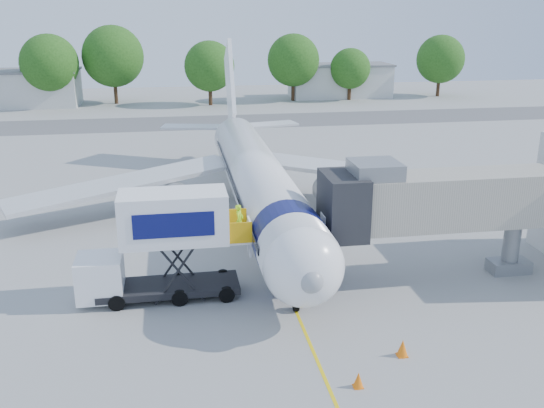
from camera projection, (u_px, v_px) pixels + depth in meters
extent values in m
plane|color=#9C9C99|center=(265.00, 240.00, 38.12)|extent=(160.00, 160.00, 0.00)
cube|color=yellow|center=(265.00, 240.00, 38.12)|extent=(0.15, 70.00, 0.01)
cube|color=#59595B|center=(215.00, 122.00, 77.53)|extent=(120.00, 10.00, 0.01)
cylinder|color=white|center=(258.00, 181.00, 40.01)|extent=(3.70, 28.00, 3.70)
sphere|color=white|center=(303.00, 266.00, 26.87)|extent=(3.70, 3.70, 3.70)
sphere|color=gray|center=(311.00, 281.00, 25.42)|extent=(1.10, 1.10, 1.10)
cone|color=white|center=(232.00, 132.00, 55.96)|extent=(3.70, 6.00, 3.70)
cube|color=white|center=(230.00, 85.00, 55.61)|extent=(0.35, 7.26, 8.29)
cube|color=silver|center=(372.00, 172.00, 44.92)|extent=(16.17, 9.32, 1.42)
cube|color=silver|center=(123.00, 183.00, 42.10)|extent=(16.17, 9.32, 1.42)
cylinder|color=#999BA0|center=(332.00, 195.00, 42.80)|extent=(2.10, 3.60, 2.10)
cylinder|color=#999BA0|center=(175.00, 203.00, 41.08)|extent=(2.10, 3.60, 2.10)
cube|color=black|center=(305.00, 259.00, 26.45)|extent=(2.60, 1.39, 0.81)
cylinder|color=#0B0F4D|center=(290.00, 241.00, 29.69)|extent=(3.73, 2.00, 3.73)
cylinder|color=silver|center=(296.00, 297.00, 28.97)|extent=(0.16, 0.16, 1.50)
cylinder|color=black|center=(296.00, 305.00, 29.11)|extent=(0.25, 0.64, 0.64)
cylinder|color=black|center=(288.00, 202.00, 44.02)|extent=(0.35, 0.90, 0.90)
cylinder|color=black|center=(217.00, 206.00, 43.21)|extent=(0.35, 0.90, 0.90)
cube|color=#ADA594|center=(456.00, 199.00, 31.60)|extent=(13.60, 2.60, 2.80)
cube|color=black|center=(343.00, 205.00, 30.65)|extent=(2.00, 3.20, 3.20)
cube|color=slate|center=(375.00, 169.00, 30.34)|extent=(2.40, 2.40, 0.80)
cylinder|color=slate|center=(511.00, 247.00, 33.04)|extent=(0.90, 0.90, 3.00)
cube|color=slate|center=(508.00, 266.00, 33.40)|extent=(2.20, 1.20, 0.70)
cylinder|color=black|center=(493.00, 267.00, 33.26)|extent=(0.30, 0.70, 0.70)
cylinder|color=black|center=(523.00, 265.00, 33.54)|extent=(0.30, 0.70, 0.70)
cube|color=black|center=(169.00, 287.00, 30.44)|extent=(7.00, 2.30, 0.35)
cube|color=white|center=(100.00, 277.00, 29.68)|extent=(2.20, 2.20, 2.10)
cube|color=black|center=(99.00, 268.00, 29.54)|extent=(1.90, 2.10, 0.70)
cube|color=white|center=(173.00, 217.00, 29.37)|extent=(5.20, 2.40, 2.50)
cube|color=#0B0F4D|center=(174.00, 225.00, 28.22)|extent=(3.80, 0.04, 1.20)
cube|color=silver|center=(238.00, 236.00, 30.23)|extent=(1.10, 2.20, 0.10)
cube|color=#E8A50C|center=(241.00, 233.00, 29.07)|extent=(1.10, 0.06, 1.10)
cube|color=#E8A50C|center=(236.00, 219.00, 31.04)|extent=(1.10, 0.06, 1.10)
cylinder|color=black|center=(227.00, 295.00, 29.94)|extent=(0.80, 0.25, 0.80)
cylinder|color=black|center=(223.00, 277.00, 31.91)|extent=(0.80, 0.25, 0.80)
cylinder|color=black|center=(117.00, 303.00, 29.12)|extent=(0.80, 0.25, 0.80)
cylinder|color=black|center=(120.00, 284.00, 31.09)|extent=(0.80, 0.25, 0.80)
imported|color=#A7EF19|center=(239.00, 220.00, 29.98)|extent=(0.59, 0.69, 1.60)
cube|color=white|center=(410.00, 355.00, 24.30)|extent=(3.33, 2.01, 1.26)
cube|color=#0B0F4D|center=(411.00, 346.00, 24.17)|extent=(1.98, 1.75, 0.31)
cylinder|color=black|center=(382.00, 372.00, 23.75)|extent=(0.65, 0.30, 0.63)
cylinder|color=black|center=(375.00, 354.00, 24.95)|extent=(0.65, 0.30, 0.63)
cylinder|color=black|center=(445.00, 370.00, 23.84)|extent=(0.65, 0.30, 0.63)
cylinder|color=black|center=(436.00, 353.00, 25.04)|extent=(0.65, 0.30, 0.63)
cone|color=orange|center=(403.00, 348.00, 25.30)|extent=(0.48, 0.48, 0.76)
cube|color=orange|center=(402.00, 355.00, 25.41)|extent=(0.43, 0.43, 0.04)
cone|color=orange|center=(358.00, 380.00, 23.22)|extent=(0.41, 0.41, 0.65)
cube|color=orange|center=(358.00, 387.00, 23.31)|extent=(0.37, 0.37, 0.04)
cube|color=beige|center=(16.00, 89.00, 89.28)|extent=(18.00, 8.00, 5.00)
cube|color=slate|center=(13.00, 71.00, 88.46)|extent=(18.40, 8.40, 0.30)
cube|color=beige|center=(340.00, 81.00, 98.96)|extent=(16.00, 7.00, 5.00)
cube|color=slate|center=(340.00, 65.00, 98.15)|extent=(16.40, 7.40, 0.30)
cylinder|color=#382314|center=(53.00, 95.00, 88.07)|extent=(0.56, 0.56, 3.71)
sphere|color=#1D4612|center=(49.00, 63.00, 86.67)|extent=(8.25, 8.25, 8.25)
cylinder|color=#382314|center=(116.00, 90.00, 91.90)|extent=(0.56, 0.56, 4.10)
sphere|color=#1D4612|center=(113.00, 56.00, 90.36)|extent=(9.10, 9.10, 9.10)
cylinder|color=#382314|center=(210.00, 94.00, 90.55)|extent=(0.56, 0.56, 3.34)
sphere|color=#1D4612|center=(209.00, 66.00, 89.29)|extent=(7.41, 7.41, 7.41)
cylinder|color=#382314|center=(293.00, 89.00, 95.03)|extent=(0.56, 0.56, 3.62)
sphere|color=#1D4612|center=(293.00, 60.00, 93.66)|extent=(8.04, 8.04, 8.04)
cylinder|color=#382314|center=(349.00, 91.00, 95.94)|extent=(0.56, 0.56, 2.84)
sphere|color=#1D4612|center=(350.00, 68.00, 94.87)|extent=(6.30, 6.30, 6.30)
cylinder|color=#382314|center=(438.00, 86.00, 99.77)|extent=(0.56, 0.56, 3.48)
sphere|color=#1D4612|center=(440.00, 59.00, 98.46)|extent=(7.74, 7.74, 7.74)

